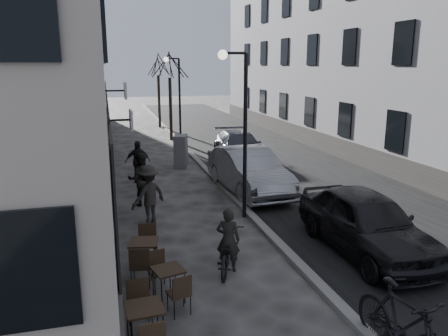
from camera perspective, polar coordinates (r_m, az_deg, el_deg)
name	(u,v)px	position (r m, az deg, el deg)	size (l,w,h in m)	color
ground	(342,323)	(8.88, 15.15, -18.93)	(120.00, 120.00, 0.00)	#34322F
road	(256,151)	(24.20, 4.17, 2.18)	(7.30, 60.00, 0.00)	black
kerb	(191,154)	(23.26, -4.36, 1.87)	(0.25, 60.00, 0.12)	gray
building_right	(352,3)	(26.79, 16.34, 19.97)	(4.00, 35.00, 16.00)	gray
streetlamp_near	(240,117)	(13.07, 2.08, 6.68)	(0.90, 0.28, 5.09)	black
streetlamp_far	(177,93)	(24.75, -6.22, 9.76)	(0.90, 0.28, 5.09)	black
tree_near	(169,65)	(27.68, -7.15, 13.23)	(2.40, 2.40, 5.70)	black
tree_far	(158,65)	(33.63, -8.63, 13.19)	(2.40, 2.40, 5.70)	black
bistro_set_a	(145,323)	(7.87, -10.30, -19.26)	(0.66, 1.55, 0.90)	black
bistro_set_b	(169,281)	(9.12, -7.25, -14.49)	(0.72, 1.47, 0.84)	black
bistro_set_c	(144,254)	(10.29, -10.40, -10.97)	(0.76, 1.63, 0.93)	black
utility_cabinet	(181,151)	(20.41, -5.66, 2.21)	(0.55, 1.00, 1.51)	slate
bicycle	(228,251)	(10.28, 0.53, -10.85)	(0.61, 1.76, 0.93)	black
cyclist_rider	(228,240)	(10.16, 0.54, -9.34)	(0.55, 0.36, 1.51)	black
pedestrian_near	(141,179)	(15.01, -10.81, -1.43)	(0.88, 0.69, 1.82)	black
pedestrian_mid	(148,195)	(13.15, -9.85, -3.49)	(1.18, 0.68, 1.82)	#2B2826
pedestrian_far	(138,162)	(18.01, -11.20, 0.84)	(1.00, 0.42, 1.71)	black
car_near	(366,222)	(11.68, 18.07, -6.72)	(1.89, 4.69, 1.60)	black
car_mid	(249,170)	(16.31, 3.23, -0.33)	(1.74, 5.00, 1.65)	gray
car_far	(239,146)	(21.80, 2.00, 2.85)	(1.98, 4.88, 1.42)	#393B43
moped	(403,325)	(7.90, 22.30, -18.49)	(0.60, 2.12, 1.28)	black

